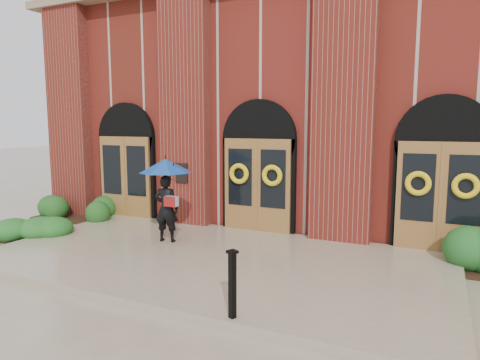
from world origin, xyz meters
The scene contains 7 objects.
ground centered at (0.00, 0.00, 0.00)m, with size 90.00×90.00×0.00m, color tan.
landing centered at (0.00, 0.15, 0.07)m, with size 10.00×5.30×0.15m, color tan.
church_building centered at (0.00, 8.78, 3.50)m, with size 16.20×12.53×7.00m.
man_with_umbrella centered at (-1.58, 0.74, 1.59)m, with size 1.51×1.51×2.05m.
metal_post centered at (1.75, -2.35, 0.70)m, with size 0.19×0.19×1.04m.
hedge_wall_left centered at (-5.99, 2.20, 0.35)m, with size 2.76×1.10×0.71m, color #1C4A18.
hedge_front_left centered at (-5.10, 0.00, 0.28)m, with size 1.58×1.36×0.56m, color #1E571D.
Camera 1 is at (4.45, -7.81, 3.04)m, focal length 32.00 mm.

